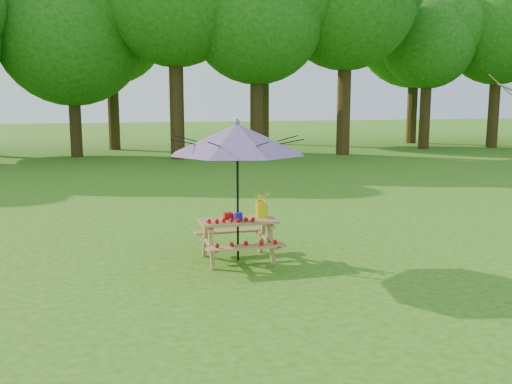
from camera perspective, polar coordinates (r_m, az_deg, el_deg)
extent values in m
cube|color=#9F7448|center=(9.05, -1.83, -2.89)|extent=(1.20, 0.62, 0.04)
cube|color=#9F7448|center=(8.60, -0.95, -5.53)|extent=(1.20, 0.22, 0.04)
cube|color=#9F7448|center=(9.64, -2.60, -3.91)|extent=(1.20, 0.22, 0.04)
cylinder|color=black|center=(8.97, -1.85, 0.07)|extent=(0.04, 0.04, 2.25)
cone|color=#1C6BA0|center=(8.87, -1.88, 5.34)|extent=(2.50, 2.50, 0.46)
sphere|color=#1C6BA0|center=(8.86, -1.88, 6.99)|extent=(0.08, 0.08, 0.08)
cube|color=#AC0D10|center=(9.09, -2.78, -2.40)|extent=(0.14, 0.12, 0.10)
cylinder|color=#151BAF|center=(8.95, -1.76, -2.48)|extent=(0.13, 0.13, 0.13)
cube|color=white|center=(9.22, -2.37, -2.32)|extent=(0.13, 0.13, 0.07)
cylinder|color=yellow|center=(9.24, 0.58, -1.88)|extent=(0.20, 0.20, 0.20)
imported|color=yellow|center=(9.21, 0.58, -0.72)|extent=(0.30, 0.28, 0.30)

